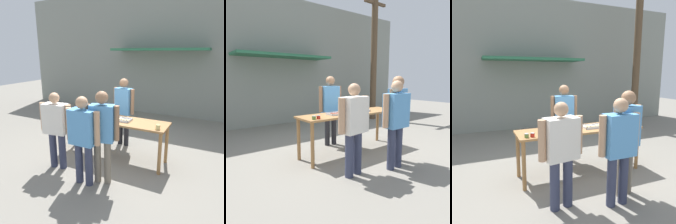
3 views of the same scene
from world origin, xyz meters
TOP-DOWN VIEW (x-y plane):
  - ground_plane at (0.00, 0.00)m, footprint 24.00×24.00m
  - building_facade_back at (0.00, 3.98)m, footprint 12.00×1.11m
  - serving_table at (0.00, 0.00)m, footprint 2.46×0.67m
  - food_tray_sausages at (-0.38, -0.02)m, footprint 0.47×0.24m
  - food_tray_buns at (0.24, -0.02)m, footprint 0.40×0.27m
  - condiment_jar_mustard at (-1.10, -0.22)m, footprint 0.07×0.07m
  - condiment_jar_ketchup at (-1.00, -0.22)m, footprint 0.07×0.07m
  - beer_cup at (1.09, -0.21)m, footprint 0.09×0.09m
  - person_server_behind_table at (-0.05, 0.72)m, footprint 0.59×0.29m
  - person_customer_holding_hotdog at (-0.76, -0.94)m, footprint 0.69×0.33m
  - person_customer_with_cup at (0.32, -0.99)m, footprint 0.59×0.32m
  - person_customer_waiting_in_line at (0.04, -1.18)m, footprint 0.68×0.26m

SIDE VIEW (x-z plane):
  - ground_plane at x=0.00m, z-range 0.00..0.00m
  - serving_table at x=0.00m, z-range 0.34..1.25m
  - food_tray_sausages at x=-0.38m, z-range 0.90..0.94m
  - person_customer_holding_hotdog at x=-0.76m, z-range 0.13..1.71m
  - food_tray_buns at x=0.24m, z-range 0.90..0.95m
  - condiment_jar_mustard at x=-1.10m, z-range 0.91..0.98m
  - condiment_jar_ketchup at x=-1.00m, z-range 0.91..0.98m
  - person_customer_waiting_in_line at x=0.04m, z-range 0.14..1.76m
  - beer_cup at x=1.09m, z-range 0.91..1.00m
  - person_customer_with_cup at x=0.32m, z-range 0.16..1.86m
  - person_server_behind_table at x=-0.05m, z-range 0.17..1.88m
  - building_facade_back at x=0.00m, z-range 0.01..4.51m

